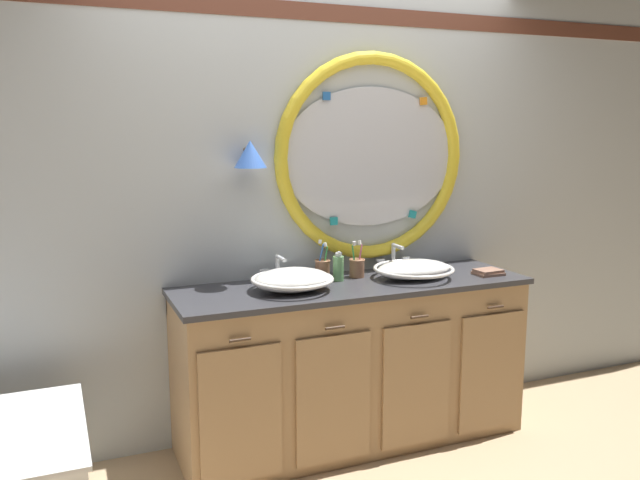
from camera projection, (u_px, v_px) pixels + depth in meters
ground_plane at (358, 465)px, 3.38m from camera, size 14.00×14.00×0.00m
back_wall_assembly at (319, 198)px, 3.69m from camera, size 6.40×0.26×2.60m
vanity_counter at (352, 362)px, 3.58m from camera, size 1.93×0.60×0.90m
sink_basin_left at (292, 280)px, 3.34m from camera, size 0.43×0.43×0.11m
sink_basin_right at (414, 269)px, 3.61m from camera, size 0.45×0.45×0.10m
faucet_set_left at (278, 270)px, 3.54m from camera, size 0.20×0.14×0.15m
faucet_set_right at (394, 259)px, 3.81m from camera, size 0.22×0.13×0.16m
toothbrush_holder_left at (322, 268)px, 3.62m from camera, size 0.09×0.09×0.22m
toothbrush_holder_right at (357, 267)px, 3.63m from camera, size 0.09×0.09×0.21m
soap_dispenser at (338, 268)px, 3.55m from camera, size 0.06×0.07×0.16m
folded_hand_towel at (488, 272)px, 3.69m from camera, size 0.15×0.12×0.03m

